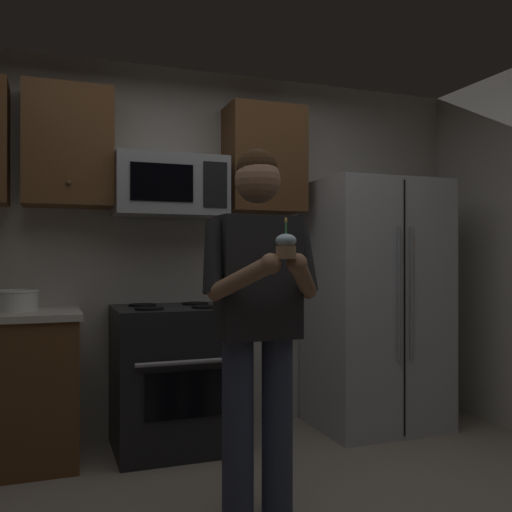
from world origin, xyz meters
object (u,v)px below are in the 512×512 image
microwave (170,187)px  bowl_large_white (15,300)px  refrigerator (375,304)px  person (259,310)px  cupcake (286,246)px  oven_range (173,377)px

microwave → bowl_large_white: bearing=-176.8°
refrigerator → person: size_ratio=1.02×
bowl_large_white → person: (1.12, -1.21, 0.01)m
person → microwave: bearing=97.5°
bowl_large_white → cupcake: size_ratio=1.56×
microwave → bowl_large_white: size_ratio=2.72×
oven_range → cupcake: 1.70m
microwave → oven_range: bearing=-90.0°
oven_range → person: (0.17, -1.14, 0.53)m
refrigerator → bowl_large_white: refrigerator is taller
refrigerator → person: 1.73m
microwave → cupcake: bearing=-84.0°
bowl_large_white → cupcake: 1.93m
bowl_large_white → oven_range: bearing=-3.9°
microwave → refrigerator: (1.50, -0.16, -0.82)m
person → cupcake: 0.44m
refrigerator → microwave: bearing=174.0°
microwave → refrigerator: microwave is taller
refrigerator → bowl_large_white: 2.46m
refrigerator → person: refrigerator is taller
bowl_large_white → cupcake: cupcake is taller
refrigerator → cupcake: bearing=-132.9°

